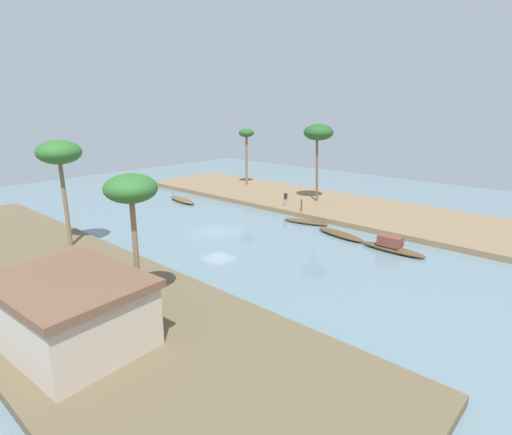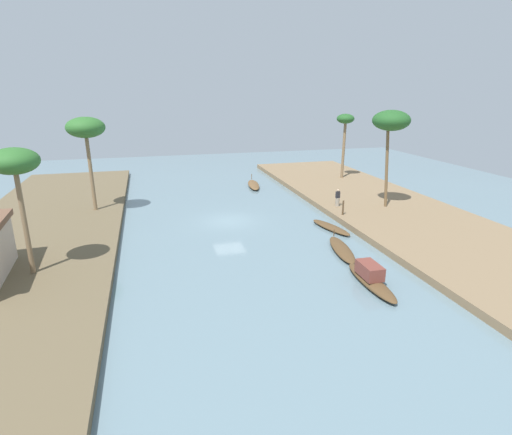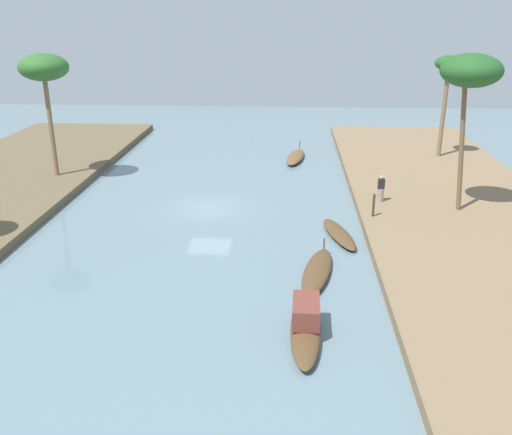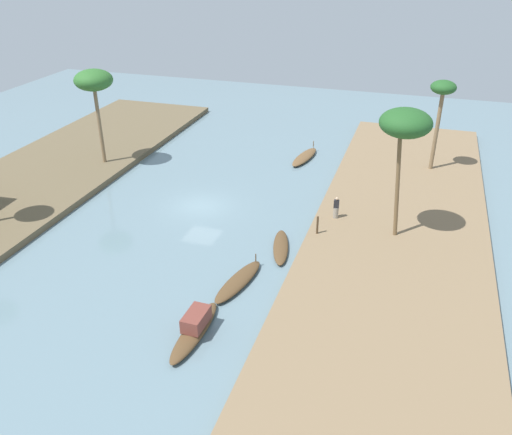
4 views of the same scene
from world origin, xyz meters
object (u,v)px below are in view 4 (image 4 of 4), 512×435
(sampan_upstream_small, at_px, (304,157))
(sampan_open_hull, at_px, (281,247))
(person_on_near_bank, at_px, (336,209))
(palm_tree_left_far, at_px, (443,93))
(palm_tree_left_near, at_px, (405,125))
(sampan_near_left_bank, at_px, (238,281))
(sampan_downstream_large, at_px, (195,327))
(palm_tree_right_short, at_px, (94,82))
(mooring_post, at_px, (317,225))

(sampan_upstream_small, bearing_deg, sampan_open_hull, -163.70)
(person_on_near_bank, distance_m, palm_tree_left_far, 14.07)
(palm_tree_left_near, bearing_deg, sampan_open_hull, 116.66)
(sampan_upstream_small, distance_m, sampan_near_left_bank, 20.49)
(sampan_upstream_small, height_order, palm_tree_left_near, palm_tree_left_near)
(sampan_open_hull, height_order, sampan_downstream_large, sampan_downstream_large)
(palm_tree_left_far, bearing_deg, sampan_open_hull, 151.14)
(sampan_upstream_small, height_order, sampan_near_left_bank, sampan_upstream_small)
(sampan_downstream_large, relative_size, person_on_near_bank, 3.30)
(sampan_near_left_bank, distance_m, sampan_downstream_large, 4.87)
(palm_tree_left_near, xyz_separation_m, palm_tree_right_short, (5.59, 24.88, -0.52))
(sampan_upstream_small, xyz_separation_m, palm_tree_left_near, (-12.61, -8.75, 7.72))
(sampan_open_hull, height_order, palm_tree_left_near, palm_tree_left_near)
(palm_tree_left_far, xyz_separation_m, palm_tree_right_short, (-6.97, 27.02, 0.56))
(sampan_open_hull, height_order, sampan_upstream_small, sampan_upstream_small)
(sampan_open_hull, bearing_deg, mooring_post, -59.28)
(sampan_near_left_bank, bearing_deg, sampan_open_hull, -5.41)
(sampan_upstream_small, height_order, person_on_near_bank, person_on_near_bank)
(sampan_open_hull, relative_size, palm_tree_left_far, 0.61)
(sampan_upstream_small, relative_size, palm_tree_left_far, 0.69)
(sampan_open_hull, distance_m, palm_tree_left_near, 10.72)
(sampan_near_left_bank, bearing_deg, palm_tree_left_far, -15.65)
(sampan_open_hull, distance_m, sampan_near_left_bank, 4.72)
(sampan_near_left_bank, relative_size, palm_tree_left_near, 0.59)
(sampan_upstream_small, distance_m, palm_tree_left_far, 12.75)
(sampan_upstream_small, height_order, mooring_post, mooring_post)
(sampan_open_hull, distance_m, sampan_downstream_large, 9.56)
(mooring_post, bearing_deg, sampan_upstream_small, 16.22)
(sampan_downstream_large, relative_size, palm_tree_right_short, 0.65)
(sampan_upstream_small, distance_m, sampan_downstream_large, 25.29)
(sampan_upstream_small, bearing_deg, mooring_post, -155.11)
(person_on_near_bank, relative_size, palm_tree_left_far, 0.21)
(sampan_downstream_large, bearing_deg, sampan_near_left_bank, -5.89)
(person_on_near_bank, relative_size, palm_tree_left_near, 0.18)
(sampan_open_hull, bearing_deg, sampan_upstream_small, -6.35)
(mooring_post, bearing_deg, palm_tree_left_near, -73.32)
(sampan_downstream_large, bearing_deg, sampan_open_hull, -10.14)
(sampan_near_left_bank, height_order, person_on_near_bank, person_on_near_bank)
(palm_tree_right_short, bearing_deg, sampan_upstream_small, -66.48)
(mooring_post, xyz_separation_m, palm_tree_right_short, (6.99, 20.21, 6.31))
(sampan_downstream_large, xyz_separation_m, palm_tree_left_near, (12.68, -8.53, 7.50))
(sampan_near_left_bank, xyz_separation_m, palm_tree_right_short, (13.45, 16.97, 7.21))
(sampan_upstream_small, relative_size, sampan_downstream_large, 0.99)
(sampan_downstream_large, relative_size, palm_tree_left_far, 0.69)
(sampan_open_hull, relative_size, sampan_near_left_bank, 0.90)
(person_on_near_bank, height_order, palm_tree_right_short, palm_tree_right_short)
(sampan_near_left_bank, bearing_deg, sampan_upstream_small, 12.89)
(person_on_near_bank, distance_m, mooring_post, 2.72)
(palm_tree_left_far, height_order, palm_tree_right_short, palm_tree_right_short)
(sampan_near_left_bank, bearing_deg, palm_tree_right_short, 62.16)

